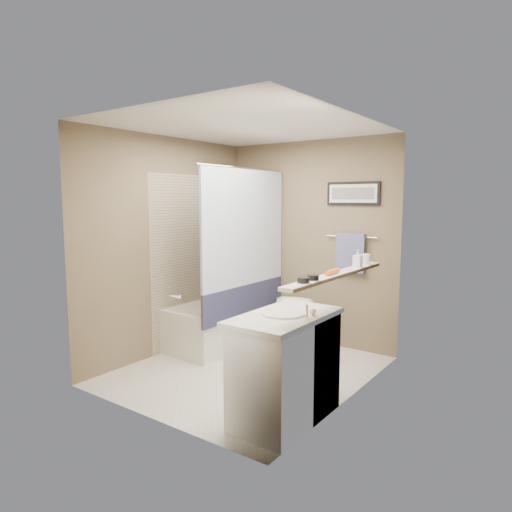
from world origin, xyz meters
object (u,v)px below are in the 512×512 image
Objects in this scene: bathtub at (226,322)px; candle_bowl_far at (313,277)px; vanity at (285,370)px; hair_brush_front at (332,272)px; toilet at (302,323)px; candle_bowl_near at (303,280)px; glass_jar at (365,259)px; soap_bottle at (358,258)px.

candle_bowl_far reaches higher than bathtub.
hair_brush_front is at bearing 65.42° from vanity.
toilet is at bearing 129.74° from hair_brush_front.
candle_bowl_far is at bearing 90.00° from candle_bowl_near.
hair_brush_front is (0.00, 0.32, 0.00)m from candle_bowl_far.
toilet is 6.66× the size of glass_jar.
candle_bowl_far is (0.89, -1.39, 0.80)m from toilet.
bathtub is 9.65× the size of soap_bottle.
hair_brush_front is at bearing -90.00° from soap_bottle.
candle_bowl_far is 0.41× the size of hair_brush_front.
soap_bottle reaches higher than hair_brush_front.
toilet is 4.29× the size of soap_bottle.
candle_bowl_far is at bearing 24.04° from vanity.
candle_bowl_near is 0.14m from candle_bowl_far.
soap_bottle is at bearing 90.00° from candle_bowl_near.
bathtub is 2.25× the size of toilet.
vanity is 4.09× the size of hair_brush_front.
soap_bottle is (0.19, 0.91, 0.79)m from vanity.
hair_brush_front is at bearing -23.06° from bathtub.
toilet is at bearing 147.63° from soap_bottle.
candle_bowl_far is at bearing -90.00° from glass_jar.
bathtub is 2.04m from soap_bottle.
vanity is 0.76m from candle_bowl_near.
hair_brush_front is (0.00, 0.46, 0.00)m from candle_bowl_near.
soap_bottle is (0.00, 0.51, 0.06)m from hair_brush_front.
candle_bowl_far is (0.19, 0.08, 0.73)m from vanity.
glass_jar is at bearing 90.00° from soap_bottle.
hair_brush_front is (0.19, 0.41, 0.74)m from vanity.
bathtub is 0.94m from toilet.
bathtub is at bearing 2.65° from toilet.
bathtub is 1.67× the size of vanity.
toilet is at bearing 115.45° from vanity.
soap_bottle is (0.00, 0.83, 0.06)m from candle_bowl_far.
glass_jar is (1.79, -0.13, 0.92)m from bathtub.
candle_bowl_near is 0.90× the size of glass_jar.
soap_bottle reaches higher than candle_bowl_far.
glass_jar reaches higher than toilet.
glass_jar is at bearing 143.61° from toilet.
bathtub is 2.15m from hair_brush_front.
candle_bowl_near is at bearing -17.89° from vanity.
candle_bowl_near is 0.41× the size of hair_brush_front.
toilet is 1.60m from hair_brush_front.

